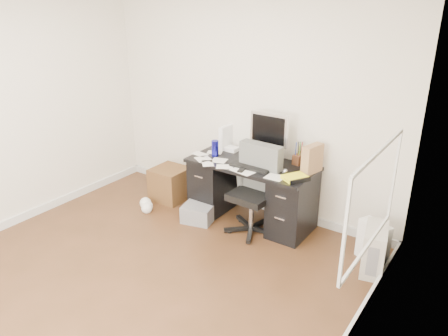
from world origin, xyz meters
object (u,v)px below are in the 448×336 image
(office_chair, at_px, (252,191))
(wicker_basket, at_px, (170,184))
(keyboard, at_px, (250,167))
(pc_tower, at_px, (374,249))
(desk, at_px, (251,190))
(lcd_monitor, at_px, (269,137))

(office_chair, relative_size, wicker_basket, 2.37)
(keyboard, relative_size, pc_tower, 1.02)
(pc_tower, distance_m, wicker_basket, 2.75)
(keyboard, height_order, pc_tower, keyboard)
(pc_tower, bearing_deg, wicker_basket, 165.39)
(desk, xyz_separation_m, keyboard, (0.07, -0.15, 0.36))
(keyboard, distance_m, wicker_basket, 1.39)
(desk, height_order, lcd_monitor, lcd_monitor)
(keyboard, distance_m, office_chair, 0.27)
(lcd_monitor, bearing_deg, desk, -132.73)
(lcd_monitor, xyz_separation_m, pc_tower, (1.41, -0.34, -0.81))
(lcd_monitor, distance_m, office_chair, 0.65)
(keyboard, bearing_deg, wicker_basket, 176.29)
(desk, bearing_deg, keyboard, -65.37)
(office_chair, bearing_deg, desk, 124.77)
(lcd_monitor, relative_size, pc_tower, 1.28)
(office_chair, relative_size, pc_tower, 2.22)
(lcd_monitor, distance_m, wicker_basket, 1.59)
(lcd_monitor, height_order, keyboard, lcd_monitor)
(pc_tower, bearing_deg, desk, 160.09)
(office_chair, distance_m, pc_tower, 1.43)
(keyboard, relative_size, office_chair, 0.46)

